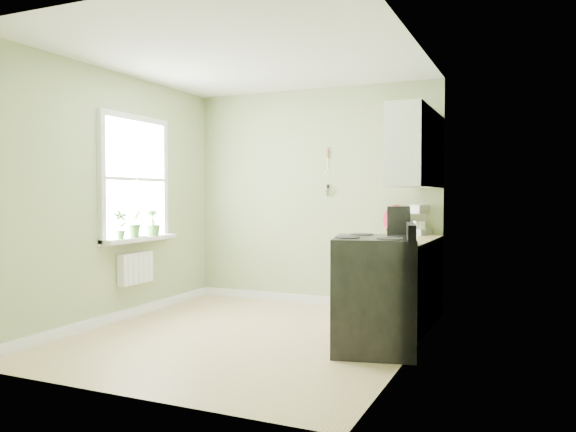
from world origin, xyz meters
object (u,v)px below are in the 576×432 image
at_px(kettle, 394,227).
at_px(coffee_maker, 399,227).
at_px(stove, 375,293).
at_px(stand_mixer, 420,221).

bearing_deg(kettle, coffee_maker, -75.34).
xyz_separation_m(stove, stand_mixer, (0.07, 1.72, 0.57)).
xyz_separation_m(stove, coffee_maker, (0.14, 0.28, 0.57)).
distance_m(stove, kettle, 1.78).
height_order(stove, coffee_maker, coffee_maker).
bearing_deg(coffee_maker, kettle, 104.66).
bearing_deg(stove, stand_mixer, 87.59).
bearing_deg(coffee_maker, stand_mixer, 92.81).
bearing_deg(stove, kettle, 97.65).
bearing_deg(stand_mixer, stove, -92.41).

